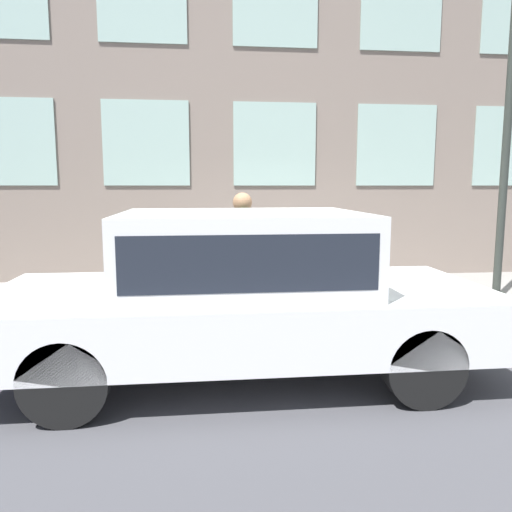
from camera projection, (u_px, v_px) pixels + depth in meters
name	position (u px, v px, depth m)	size (l,w,h in m)	color
ground_plane	(309.00, 330.00, 6.63)	(80.00, 80.00, 0.00)	#47474C
sidewalk	(288.00, 298.00, 8.19)	(3.19, 60.00, 0.14)	gray
fire_hydrant	(269.00, 286.00, 6.94)	(0.29, 0.41, 0.75)	gray
person	(243.00, 241.00, 6.94)	(0.40, 0.27, 1.67)	#998466
parked_car_white_near	(242.00, 286.00, 4.96)	(2.06, 4.83, 1.65)	black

